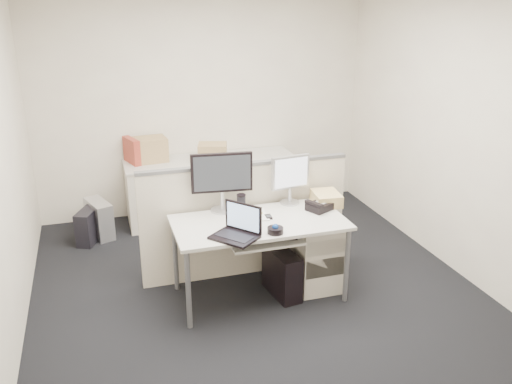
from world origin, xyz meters
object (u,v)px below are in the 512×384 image
object	(u,v)px
monitor_main	(222,182)
desk	(259,228)
laptop	(234,223)
desk_phone	(319,207)

from	to	relation	value
monitor_main	desk	bearing A→B (deg)	-45.31
desk	laptop	xyz separation A→B (m)	(-0.30, -0.28, 0.20)
monitor_main	desk_phone	bearing A→B (deg)	-9.08
desk	monitor_main	xyz separation A→B (m)	(-0.25, 0.32, 0.34)
desk	laptop	distance (m)	0.46
monitor_main	laptop	world-z (taller)	monitor_main
desk_phone	laptop	bearing A→B (deg)	175.73
laptop	desk	bearing A→B (deg)	93.25
desk	monitor_main	world-z (taller)	monitor_main
monitor_main	desk_phone	xyz separation A→B (m)	(0.85, -0.24, -0.24)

